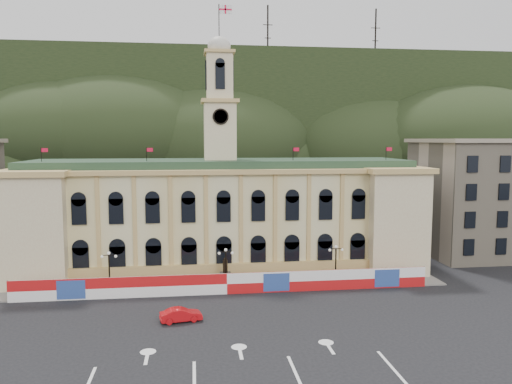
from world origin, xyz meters
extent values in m
plane|color=black|center=(0.00, 0.00, 0.00)|extent=(260.00, 260.00, 0.00)
cube|color=black|center=(0.00, 130.00, 22.00)|extent=(230.00, 70.00, 44.00)
cube|color=#595651|center=(35.00, 110.00, 30.00)|extent=(22.00, 8.00, 14.00)
cube|color=#595651|center=(-48.00, 108.00, 26.00)|extent=(16.00, 7.00, 10.00)
cylinder|color=black|center=(20.00, 115.00, 50.00)|extent=(0.50, 0.50, 20.00)
cylinder|color=black|center=(55.00, 115.00, 50.00)|extent=(0.50, 0.50, 20.00)
cube|color=beige|center=(0.00, 28.00, 7.00)|extent=(55.00, 15.00, 14.00)
cube|color=tan|center=(0.00, 20.20, 1.20)|extent=(56.00, 0.80, 2.40)
cube|color=tan|center=(0.00, 28.00, 14.30)|extent=(56.20, 16.20, 0.60)
cube|color=#29442D|center=(0.00, 28.00, 15.00)|extent=(53.00, 13.00, 1.20)
cube|color=beige|center=(-23.50, 27.00, 7.00)|extent=(8.00, 17.00, 14.00)
cube|color=beige|center=(23.50, 27.00, 7.00)|extent=(8.00, 17.00, 14.00)
cube|color=beige|center=(0.00, 28.00, 19.60)|extent=(4.40, 4.40, 8.00)
cube|color=tan|center=(0.00, 28.00, 23.80)|extent=(5.20, 5.20, 0.50)
cube|color=beige|center=(0.00, 28.00, 27.10)|extent=(3.60, 3.60, 6.50)
cube|color=tan|center=(0.00, 28.00, 30.50)|extent=(4.20, 4.20, 0.40)
cylinder|color=black|center=(0.00, 25.70, 21.60)|extent=(2.20, 0.20, 2.20)
ellipsoid|color=beige|center=(0.00, 28.00, 31.40)|extent=(3.20, 3.20, 2.72)
cylinder|color=black|center=(0.00, 28.00, 34.60)|extent=(0.12, 0.12, 5.00)
cube|color=white|center=(0.90, 28.00, 36.40)|extent=(1.80, 0.04, 1.20)
cube|color=red|center=(0.90, 27.97, 36.40)|extent=(1.80, 0.02, 0.22)
cube|color=red|center=(0.90, 27.97, 36.40)|extent=(0.22, 0.02, 1.20)
cube|color=tan|center=(43.00, 31.00, 9.00)|extent=(20.00, 16.00, 18.00)
cube|color=gray|center=(43.00, 31.00, 18.30)|extent=(21.00, 17.00, 0.60)
cube|color=red|center=(0.00, 15.00, 1.25)|extent=(50.00, 0.25, 2.50)
cube|color=#2C4894|center=(-18.00, 14.86, 1.25)|extent=(3.20, 0.05, 2.20)
cube|color=#2C4894|center=(6.00, 14.86, 1.25)|extent=(3.20, 0.05, 2.20)
cube|color=#2C4894|center=(20.00, 14.86, 1.25)|extent=(3.20, 0.05, 2.20)
cube|color=slate|center=(0.00, 17.75, 0.08)|extent=(56.00, 5.50, 0.16)
cube|color=#595651|center=(0.00, 18.00, 0.90)|extent=(1.40, 1.40, 1.80)
cylinder|color=black|center=(0.00, 18.00, 2.60)|extent=(0.60, 0.60, 1.60)
sphere|color=black|center=(0.00, 18.00, 3.50)|extent=(0.44, 0.44, 0.44)
cylinder|color=black|center=(-14.00, 17.00, 0.15)|extent=(0.44, 0.44, 0.30)
cylinder|color=black|center=(-14.00, 17.00, 2.40)|extent=(0.18, 0.18, 4.80)
cube|color=black|center=(-14.00, 17.00, 4.70)|extent=(1.60, 0.08, 0.08)
sphere|color=silver|center=(-14.80, 17.00, 4.55)|extent=(0.36, 0.36, 0.36)
sphere|color=silver|center=(-13.20, 17.00, 4.55)|extent=(0.36, 0.36, 0.36)
sphere|color=silver|center=(-14.00, 17.00, 4.95)|extent=(0.40, 0.40, 0.40)
cylinder|color=black|center=(0.00, 17.00, 0.15)|extent=(0.44, 0.44, 0.30)
cylinder|color=black|center=(0.00, 17.00, 2.40)|extent=(0.18, 0.18, 4.80)
cube|color=black|center=(0.00, 17.00, 4.70)|extent=(1.60, 0.08, 0.08)
sphere|color=silver|center=(-0.80, 17.00, 4.55)|extent=(0.36, 0.36, 0.36)
sphere|color=silver|center=(0.80, 17.00, 4.55)|extent=(0.36, 0.36, 0.36)
sphere|color=silver|center=(0.00, 17.00, 4.95)|extent=(0.40, 0.40, 0.40)
cylinder|color=black|center=(14.00, 17.00, 0.15)|extent=(0.44, 0.44, 0.30)
cylinder|color=black|center=(14.00, 17.00, 2.40)|extent=(0.18, 0.18, 4.80)
cube|color=black|center=(14.00, 17.00, 4.70)|extent=(1.60, 0.08, 0.08)
sphere|color=silver|center=(13.20, 17.00, 4.55)|extent=(0.36, 0.36, 0.36)
sphere|color=silver|center=(14.80, 17.00, 4.55)|extent=(0.36, 0.36, 0.36)
sphere|color=silver|center=(14.00, 17.00, 4.95)|extent=(0.40, 0.40, 0.40)
imported|color=red|center=(-5.28, 6.49, 0.70)|extent=(3.03, 4.79, 1.40)
camera|label=1|loc=(-3.93, -43.25, 18.52)|focal=35.00mm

